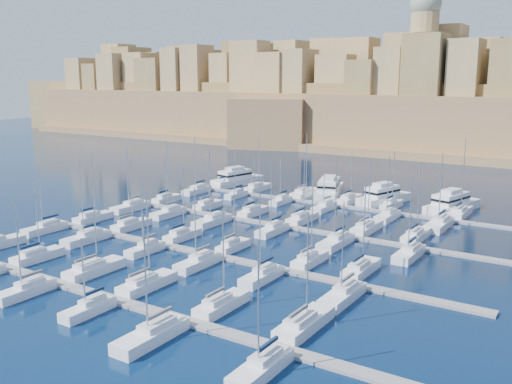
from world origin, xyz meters
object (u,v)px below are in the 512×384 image
Objects in this scene: motor_yacht_a at (236,178)px; motor_yacht_d at (452,204)px; motor_yacht_b at (329,189)px; motor_yacht_c at (383,196)px; sailboat_2 at (94,269)px; sailboat_4 at (221,304)px.

motor_yacht_a and motor_yacht_d have the same top height.
motor_yacht_c is at bearing -4.89° from motor_yacht_b.
motor_yacht_c is (41.45, -0.39, -0.00)m from motor_yacht_a.
motor_yacht_a and motor_yacht_c have the same top height.
sailboat_4 is (23.69, -0.53, -0.03)m from sailboat_2.
sailboat_4 is 0.79× the size of motor_yacht_d.
sailboat_4 reaches higher than motor_yacht_d.
sailboat_2 is 72.85m from motor_yacht_a.
motor_yacht_b is (4.51, 70.07, 0.97)m from sailboat_2.
motor_yacht_a is at bearing 108.10° from sailboat_2.
sailboat_2 is at bearing -105.28° from motor_yacht_c.
motor_yacht_a is 41.45m from motor_yacht_c.
sailboat_2 is at bearing -71.90° from motor_yacht_a.
motor_yacht_c is 15.21m from motor_yacht_d.
motor_yacht_c is at bearing -177.93° from motor_yacht_d.
motor_yacht_d is (10.32, 69.93, 0.99)m from sailboat_4.
sailboat_4 is at bearing -1.28° from sailboat_2.
motor_yacht_a is at bearing 123.58° from sailboat_4.
motor_yacht_d is (56.64, 0.16, 0.00)m from motor_yacht_a.
motor_yacht_b is at bearing 1.76° from motor_yacht_a.
motor_yacht_b is at bearing 86.32° from sailboat_2.
motor_yacht_b is at bearing 105.20° from sailboat_4.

